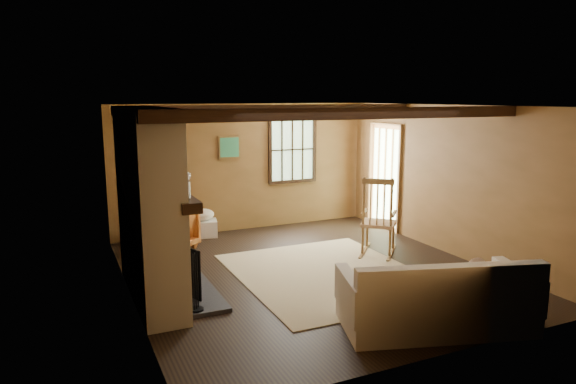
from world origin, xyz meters
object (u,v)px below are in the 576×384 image
fireplace (151,212)px  laundry_basket (203,228)px  sofa (438,303)px  rocking_chair (378,221)px  armchair (167,229)px

fireplace → laundry_basket: size_ratio=4.80×
sofa → laundry_basket: bearing=122.5°
rocking_chair → fireplace: bearing=48.0°
laundry_basket → rocking_chair: bearing=-43.6°
laundry_basket → fireplace: bearing=-117.6°
fireplace → sofa: fireplace is taller
sofa → laundry_basket: size_ratio=4.50×
rocking_chair → laundry_basket: size_ratio=2.56×
sofa → fireplace: bearing=156.8°
rocking_chair → sofa: rocking_chair is taller
fireplace → armchair: (0.57, 1.96, -0.74)m
fireplace → armchair: bearing=73.9°
fireplace → sofa: size_ratio=1.07×
laundry_basket → armchair: armchair is taller
sofa → laundry_basket: sofa is taller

